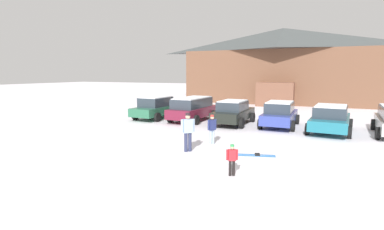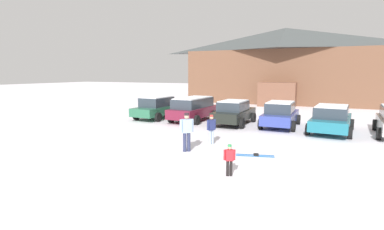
{
  "view_description": "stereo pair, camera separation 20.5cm",
  "coord_description": "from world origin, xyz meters",
  "views": [
    {
      "loc": [
        5.36,
        -7.58,
        3.34
      ],
      "look_at": [
        -1.41,
        7.39,
        1.03
      ],
      "focal_mm": 28.0,
      "sensor_mm": 36.0,
      "label": 1
    },
    {
      "loc": [
        5.54,
        -7.5,
        3.34
      ],
      "look_at": [
        -1.41,
        7.39,
        1.03
      ],
      "focal_mm": 28.0,
      "sensor_mm": 36.0,
      "label": 2
    }
  ],
  "objects": [
    {
      "name": "parked_black_sedan",
      "position": [
        -0.17,
        11.22,
        0.8
      ],
      "size": [
        2.16,
        4.41,
        1.58
      ],
      "color": "black",
      "rests_on": "ground"
    },
    {
      "name": "ski_lodge",
      "position": [
        0.52,
        27.81,
        4.21
      ],
      "size": [
        21.24,
        9.64,
        8.29
      ],
      "color": "brown",
      "rests_on": "ground"
    },
    {
      "name": "parked_blue_hatchback",
      "position": [
        2.74,
        11.51,
        0.81
      ],
      "size": [
        2.1,
        4.41,
        1.6
      ],
      "color": "#34449C",
      "rests_on": "ground"
    },
    {
      "name": "skier_adult_in_blue_parka",
      "position": [
        0.04,
        3.75,
        0.94
      ],
      "size": [
        0.47,
        0.47,
        1.67
      ],
      "color": "#2E3455",
      "rests_on": "ground"
    },
    {
      "name": "parked_teal_hatchback",
      "position": [
        5.62,
        10.9,
        0.8
      ],
      "size": [
        2.52,
        4.82,
        1.55
      ],
      "color": "#1F7186",
      "rests_on": "ground"
    },
    {
      "name": "ground",
      "position": [
        0.0,
        0.0,
        0.0
      ],
      "size": [
        160.0,
        160.0,
        0.0
      ],
      "primitive_type": "plane",
      "color": "white"
    },
    {
      "name": "skier_child_in_red_jacket",
      "position": [
        2.66,
        1.57,
        0.59
      ],
      "size": [
        0.35,
        0.25,
        1.05
      ],
      "color": "black",
      "rests_on": "ground"
    },
    {
      "name": "parked_maroon_van",
      "position": [
        -3.18,
        11.41,
        0.9
      ],
      "size": [
        2.35,
        4.67,
        1.66
      ],
      "color": "maroon",
      "rests_on": "ground"
    },
    {
      "name": "pair_of_skis",
      "position": [
        2.88,
        4.29,
        0.02
      ],
      "size": [
        1.56,
        0.69,
        0.08
      ],
      "color": "blue",
      "rests_on": "ground"
    },
    {
      "name": "skier_teen_in_navy_coat",
      "position": [
        0.53,
        5.38,
        0.79
      ],
      "size": [
        0.34,
        0.47,
        1.41
      ],
      "color": "#A4B9CF",
      "rests_on": "ground"
    },
    {
      "name": "parked_green_coupe",
      "position": [
        -6.08,
        11.43,
        0.82
      ],
      "size": [
        2.32,
        4.77,
        1.62
      ],
      "color": "#2A694B",
      "rests_on": "ground"
    }
  ]
}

